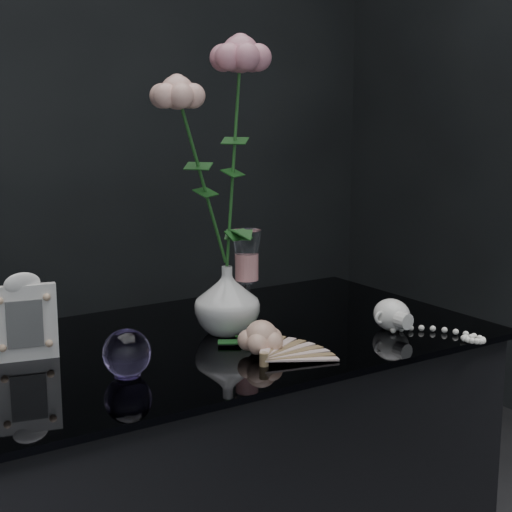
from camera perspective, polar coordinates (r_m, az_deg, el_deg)
vase at (r=1.49m, az=-2.11°, el=-3.23°), size 0.16×0.16×0.13m
wine_glass at (r=1.55m, az=-0.68°, el=-1.57°), size 0.07×0.07×0.19m
picture_frame at (r=1.39m, az=-16.52°, el=-4.24°), size 0.13×0.11×0.15m
paperweight at (r=1.28m, az=-9.38°, el=-6.97°), size 0.09×0.09×0.08m
paper_fan at (r=1.32m, az=0.59°, el=-7.44°), size 0.27×0.22×0.03m
loose_rose at (r=1.38m, az=0.38°, el=-5.93°), size 0.15×0.19×0.06m
pearl_jar at (r=1.54m, az=9.85°, el=-4.14°), size 0.23×0.24×0.07m
roses at (r=1.43m, az=-2.78°, el=7.73°), size 0.23×0.12×0.48m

